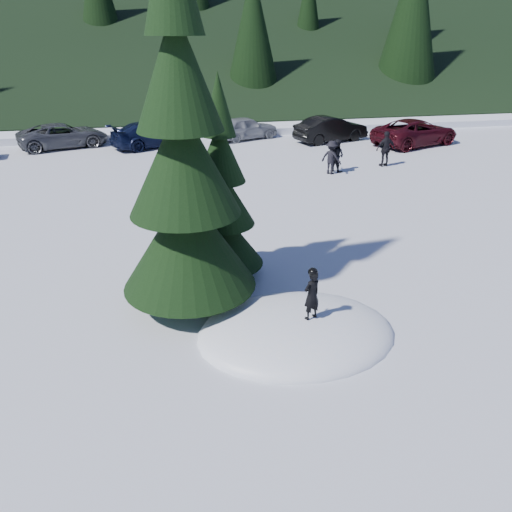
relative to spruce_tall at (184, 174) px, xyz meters
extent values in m
plane|color=white|center=(2.20, -1.80, -3.32)|extent=(200.00, 200.00, 0.00)
ellipsoid|color=white|center=(2.20, -1.80, -3.32)|extent=(4.48, 3.52, 0.96)
cylinder|color=black|center=(0.00, 0.00, -2.62)|extent=(0.38, 0.38, 1.40)
cone|color=black|center=(0.00, 0.00, -1.53)|extent=(3.20, 3.20, 2.46)
cone|color=black|center=(0.00, 0.00, 0.33)|extent=(2.54, 2.54, 2.46)
cone|color=black|center=(0.00, 0.00, 2.19)|extent=(1.88, 1.88, 2.46)
cylinder|color=black|center=(1.00, 1.40, -2.82)|extent=(0.26, 0.26, 1.00)
cone|color=black|center=(1.00, 1.40, -2.16)|extent=(2.20, 2.20, 1.52)
cone|color=black|center=(1.00, 1.40, -1.01)|extent=(1.75, 1.75, 1.52)
cone|color=black|center=(1.00, 1.40, 0.14)|extent=(1.29, 1.29, 1.52)
cone|color=black|center=(1.00, 1.40, 1.29)|extent=(0.84, 0.84, 1.52)
imported|color=black|center=(2.47, -1.95, -2.27)|extent=(0.49, 0.42, 1.15)
imported|color=black|center=(7.82, 11.23, -2.56)|extent=(0.87, 0.92, 1.51)
imported|color=black|center=(10.49, 11.66, -2.46)|extent=(1.04, 0.51, 1.71)
imported|color=black|center=(7.41, 10.85, -2.55)|extent=(1.10, 1.12, 1.54)
imported|color=#45474C|center=(-5.64, 19.25, -2.64)|extent=(5.34, 3.70, 1.36)
imported|color=black|center=(-0.60, 18.42, -2.61)|extent=(5.27, 3.86, 1.42)
imported|color=gray|center=(4.92, 19.42, -2.63)|extent=(4.35, 2.98, 1.38)
imported|color=black|center=(9.81, 17.76, -2.58)|extent=(4.74, 2.80, 1.47)
imported|color=#390A12|center=(14.28, 15.86, -2.58)|extent=(5.86, 4.13, 1.48)
camera|label=1|loc=(-0.58, -10.90, 2.99)|focal=35.00mm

